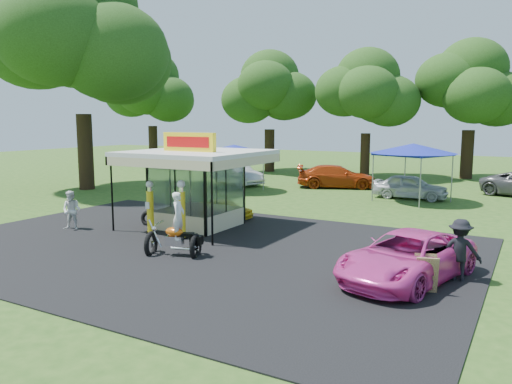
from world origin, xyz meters
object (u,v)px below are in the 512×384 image
spectator_east_a (460,250)px  bg_car_b (337,176)px  bg_car_c (410,187)px  tent_west (234,149)px  pink_sedan (407,257)px  tent_east (413,149)px  a_frame_sign (426,274)px  gas_station_kiosk (197,187)px  gas_pump_right (182,211)px  motorcycle (177,231)px  spectator_west (72,210)px  gas_pump_left (150,209)px  kiosk_car (225,209)px  bg_car_a (237,174)px

spectator_east_a → bg_car_b: spectator_east_a is taller
bg_car_c → tent_west: tent_west is taller
pink_sedan → tent_east: 15.41m
a_frame_sign → tent_west: (-15.19, 14.39, 2.27)m
gas_station_kiosk → tent_east: size_ratio=1.12×
gas_pump_right → motorcycle: gas_pump_right is taller
bg_car_b → tent_east: 7.29m
spectator_east_a → tent_west: bearing=-42.3°
gas_station_kiosk → spectator_west: size_ratio=3.18×
gas_pump_left → spectator_east_a: size_ratio=1.21×
spectator_east_a → pink_sedan: bearing=25.5°
a_frame_sign → pink_sedan: size_ratio=0.20×
a_frame_sign → kiosk_car: (-10.53, 6.11, -0.05)m
bg_car_c → tent_west: bearing=101.5°
bg_car_a → a_frame_sign: bearing=-113.2°
bg_car_b → motorcycle: bearing=162.1°
gas_pump_left → kiosk_car: gas_pump_left is taller
gas_station_kiosk → tent_east: 13.64m
pink_sedan → tent_west: 19.96m
gas_pump_left → spectator_east_a: gas_pump_left is taller
pink_sedan → bg_car_a: 23.09m
spectator_west → kiosk_car: bearing=29.5°
spectator_west → spectator_east_a: bearing=-18.5°
motorcycle → bg_car_c: 17.64m
kiosk_car → tent_west: 9.78m
gas_pump_left → motorcycle: bearing=-35.1°
gas_pump_left → a_frame_sign: gas_pump_left is taller
gas_pump_left → bg_car_a: bearing=109.2°
tent_east → kiosk_car: bearing=-124.8°
bg_car_b → spectator_east_a: bearing=-171.9°
kiosk_car → pink_sedan: pink_sedan is taller
gas_pump_left → a_frame_sign: bearing=-9.0°
gas_pump_left → tent_west: (-3.81, 12.59, 1.73)m
bg_car_a → gas_pump_left: bearing=-138.1°
bg_car_c → tent_west: 11.48m
motorcycle → a_frame_sign: motorcycle is taller
spectator_west → bg_car_a: (-1.94, 16.63, -0.07)m
gas_station_kiosk → tent_east: gas_station_kiosk is taller
pink_sedan → tent_west: size_ratio=1.16×
a_frame_sign → kiosk_car: size_ratio=0.37×
spectator_east_a → tent_west: tent_west is taller
gas_station_kiosk → kiosk_car: (-0.00, 2.21, -1.30)m
gas_pump_right → bg_car_b: gas_pump_right is taller
gas_pump_right → spectator_east_a: size_ratio=1.28×
gas_pump_right → tent_west: bearing=113.5°
pink_sedan → bg_car_c: (-3.44, 15.94, 0.02)m
gas_pump_right → bg_car_a: 17.26m
gas_pump_left → motorcycle: size_ratio=0.95×
gas_pump_right → a_frame_sign: size_ratio=2.26×
spectator_east_a → bg_car_b: 20.58m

